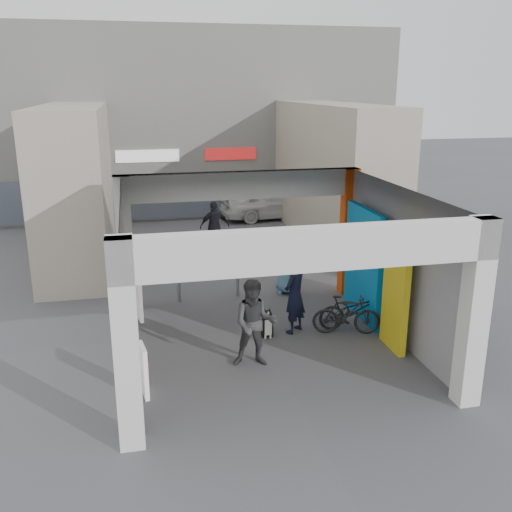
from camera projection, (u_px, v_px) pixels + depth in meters
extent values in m
plane|color=#4E4E52|center=(258.00, 329.00, 13.65)|extent=(90.00, 90.00, 0.00)
cube|color=silver|center=(126.00, 347.00, 8.79)|extent=(0.40, 0.40, 3.50)
cube|color=silver|center=(125.00, 245.00, 14.40)|extent=(0.40, 0.40, 3.50)
cube|color=silver|center=(474.00, 314.00, 10.04)|extent=(0.40, 0.40, 3.50)
cube|color=#DD4A0D|center=(348.00, 232.00, 15.65)|extent=(0.40, 0.40, 3.50)
plane|color=beige|center=(125.00, 283.00, 11.59)|extent=(0.00, 6.40, 6.40)
plane|color=#98989D|center=(398.00, 264.00, 12.84)|extent=(0.00, 6.40, 6.40)
cube|color=#0C7EC5|center=(363.00, 264.00, 14.00)|extent=(0.15, 2.00, 2.80)
cube|color=yellow|center=(396.00, 288.00, 12.32)|extent=(0.15, 1.00, 2.80)
plane|color=#A9A9A5|center=(269.00, 192.00, 11.71)|extent=(6.40, 6.40, 0.00)
cube|color=silver|center=(241.00, 185.00, 14.67)|extent=(6.40, 0.30, 0.70)
cube|color=silver|center=(315.00, 249.00, 8.96)|extent=(6.40, 0.30, 0.70)
cube|color=white|center=(239.00, 186.00, 14.84)|extent=(4.20, 0.05, 0.55)
cube|color=silver|center=(189.00, 123.00, 25.59)|extent=(18.00, 4.00, 8.00)
cube|color=#515966|center=(197.00, 197.00, 24.54)|extent=(16.20, 0.06, 1.80)
cube|color=white|center=(148.00, 156.00, 23.61)|extent=(2.60, 0.06, 0.50)
cube|color=red|center=(231.00, 154.00, 24.34)|extent=(2.20, 0.06, 0.50)
cube|color=#A19985|center=(77.00, 183.00, 19.01)|extent=(2.00, 9.00, 5.00)
cube|color=#A19985|center=(333.00, 174.00, 20.88)|extent=(2.00, 9.00, 5.00)
cylinder|color=#94969C|center=(179.00, 287.00, 15.32)|extent=(0.09, 0.09, 0.83)
cylinder|color=#94969C|center=(238.00, 281.00, 15.73)|extent=(0.09, 0.09, 0.83)
cylinder|color=#94969C|center=(295.00, 275.00, 16.08)|extent=(0.09, 0.09, 0.96)
cube|color=white|center=(144.00, 370.00, 10.66)|extent=(0.16, 0.56, 1.00)
cube|color=red|center=(146.00, 368.00, 10.65)|extent=(0.09, 0.39, 0.40)
cube|color=white|center=(139.00, 300.00, 14.11)|extent=(0.18, 0.56, 1.00)
cube|color=red|center=(140.00, 298.00, 14.11)|extent=(0.11, 0.39, 0.40)
cylinder|color=#9E9EA3|center=(164.00, 258.00, 18.05)|extent=(0.06, 0.06, 0.74)
cylinder|color=#9E9EA3|center=(165.00, 269.00, 18.15)|extent=(0.45, 0.45, 0.02)
cylinder|color=#9E9EA3|center=(164.00, 246.00, 17.94)|extent=(0.72, 0.72, 0.05)
cube|color=#9E9EA3|center=(145.00, 265.00, 17.76)|extent=(0.39, 0.39, 0.46)
cube|color=#9E9EA3|center=(144.00, 249.00, 17.81)|extent=(0.39, 0.05, 0.46)
cube|color=#9E9EA3|center=(179.00, 256.00, 18.68)|extent=(0.39, 0.39, 0.46)
cube|color=#9E9EA3|center=(178.00, 241.00, 18.72)|extent=(0.39, 0.05, 0.46)
cube|color=#9E9EA3|center=(154.00, 257.00, 18.60)|extent=(0.39, 0.39, 0.46)
cube|color=#9E9EA3|center=(153.00, 242.00, 18.64)|extent=(0.39, 0.05, 0.46)
cube|color=black|center=(156.00, 264.00, 18.20)|extent=(1.18, 0.59, 0.30)
cube|color=#1A5C1E|center=(156.00, 261.00, 18.02)|extent=(0.98, 0.34, 0.18)
cube|color=#1A5C1E|center=(155.00, 253.00, 18.10)|extent=(0.98, 0.34, 0.18)
cube|color=#1A5C1E|center=(155.00, 246.00, 18.18)|extent=(0.98, 0.34, 0.18)
cube|color=#1A5C1E|center=(224.00, 245.00, 20.39)|extent=(0.46, 0.36, 0.28)
cube|color=navy|center=(224.00, 237.00, 20.31)|extent=(0.46, 0.36, 0.28)
cube|color=black|center=(266.00, 329.00, 13.34)|extent=(0.26, 0.35, 0.26)
cube|color=black|center=(267.00, 324.00, 13.15)|extent=(0.21, 0.18, 0.40)
cube|color=white|center=(268.00, 327.00, 13.07)|extent=(0.16, 0.03, 0.37)
cylinder|color=white|center=(265.00, 333.00, 13.11)|extent=(0.05, 0.05, 0.31)
cylinder|color=white|center=(271.00, 332.00, 13.14)|extent=(0.05, 0.05, 0.31)
sphere|color=black|center=(268.00, 315.00, 13.06)|extent=(0.21, 0.21, 0.21)
cube|color=white|center=(269.00, 317.00, 12.96)|extent=(0.09, 0.13, 0.07)
cone|color=black|center=(265.00, 310.00, 13.06)|extent=(0.08, 0.08, 0.09)
cone|color=black|center=(269.00, 310.00, 13.08)|extent=(0.08, 0.08, 0.09)
imported|color=black|center=(295.00, 295.00, 13.28)|extent=(0.80, 0.79, 1.86)
imported|color=#3B3B3D|center=(255.00, 323.00, 11.68)|extent=(1.03, 0.87, 1.86)
imported|color=teal|center=(288.00, 261.00, 15.83)|extent=(1.06, 0.90, 1.84)
imported|color=black|center=(215.00, 226.00, 19.93)|extent=(1.04, 0.45, 1.76)
imported|color=black|center=(356.00, 309.00, 13.62)|extent=(1.83, 0.70, 0.95)
imported|color=black|center=(346.00, 315.00, 13.30)|extent=(1.64, 0.84, 0.95)
imported|color=silver|center=(271.00, 201.00, 24.85)|extent=(4.55, 2.21, 1.49)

